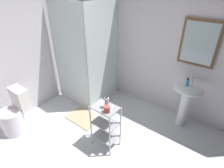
{
  "coord_description": "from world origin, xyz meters",
  "views": [
    {
      "loc": [
        1.23,
        -1.17,
        2.3
      ],
      "look_at": [
        -0.19,
        0.68,
        0.92
      ],
      "focal_mm": 28.87,
      "sensor_mm": 36.0,
      "label": 1
    }
  ],
  "objects_px": {
    "storage_cart": "(106,124)",
    "lotion_bottle_white": "(107,102)",
    "hand_soap_bottle": "(187,82)",
    "rinse_cup": "(107,109)",
    "bath_mat": "(83,118)",
    "toilet": "(15,115)",
    "pedestal_sink": "(186,98)",
    "shower_stall": "(89,78)"
  },
  "relations": [
    {
      "from": "bath_mat",
      "to": "storage_cart",
      "type": "bearing_deg",
      "value": -15.87
    },
    {
      "from": "hand_soap_bottle",
      "to": "rinse_cup",
      "type": "height_order",
      "value": "hand_soap_bottle"
    },
    {
      "from": "toilet",
      "to": "bath_mat",
      "type": "bearing_deg",
      "value": 52.16
    },
    {
      "from": "lotion_bottle_white",
      "to": "rinse_cup",
      "type": "height_order",
      "value": "lotion_bottle_white"
    },
    {
      "from": "shower_stall",
      "to": "bath_mat",
      "type": "xyz_separation_m",
      "value": [
        0.41,
        -0.62,
        -0.45
      ]
    },
    {
      "from": "lotion_bottle_white",
      "to": "bath_mat",
      "type": "distance_m",
      "value": 1.13
    },
    {
      "from": "hand_soap_bottle",
      "to": "lotion_bottle_white",
      "type": "xyz_separation_m",
      "value": [
        -0.72,
        -1.14,
        -0.05
      ]
    },
    {
      "from": "storage_cart",
      "to": "lotion_bottle_white",
      "type": "relative_size",
      "value": 3.94
    },
    {
      "from": "toilet",
      "to": "hand_soap_bottle",
      "type": "relative_size",
      "value": 5.3
    },
    {
      "from": "lotion_bottle_white",
      "to": "rinse_cup",
      "type": "relative_size",
      "value": 2.1
    },
    {
      "from": "bath_mat",
      "to": "toilet",
      "type": "bearing_deg",
      "value": -127.84
    },
    {
      "from": "toilet",
      "to": "pedestal_sink",
      "type": "bearing_deg",
      "value": 39.93
    },
    {
      "from": "shower_stall",
      "to": "lotion_bottle_white",
      "type": "xyz_separation_m",
      "value": [
        1.16,
        -0.82,
        0.36
      ]
    },
    {
      "from": "shower_stall",
      "to": "pedestal_sink",
      "type": "height_order",
      "value": "shower_stall"
    },
    {
      "from": "storage_cart",
      "to": "rinse_cup",
      "type": "height_order",
      "value": "rinse_cup"
    },
    {
      "from": "bath_mat",
      "to": "rinse_cup",
      "type": "bearing_deg",
      "value": -18.26
    },
    {
      "from": "toilet",
      "to": "lotion_bottle_white",
      "type": "bearing_deg",
      "value": 25.55
    },
    {
      "from": "shower_stall",
      "to": "toilet",
      "type": "distance_m",
      "value": 1.54
    },
    {
      "from": "shower_stall",
      "to": "hand_soap_bottle",
      "type": "height_order",
      "value": "shower_stall"
    },
    {
      "from": "lotion_bottle_white",
      "to": "storage_cart",
      "type": "bearing_deg",
      "value": -138.42
    },
    {
      "from": "shower_stall",
      "to": "rinse_cup",
      "type": "distance_m",
      "value": 1.55
    },
    {
      "from": "pedestal_sink",
      "to": "bath_mat",
      "type": "relative_size",
      "value": 1.35
    },
    {
      "from": "rinse_cup",
      "to": "bath_mat",
      "type": "xyz_separation_m",
      "value": [
        -0.82,
        0.27,
        -0.78
      ]
    },
    {
      "from": "shower_stall",
      "to": "rinse_cup",
      "type": "bearing_deg",
      "value": -36.1
    },
    {
      "from": "shower_stall",
      "to": "storage_cart",
      "type": "distance_m",
      "value": 1.41
    },
    {
      "from": "hand_soap_bottle",
      "to": "storage_cart",
      "type": "bearing_deg",
      "value": -122.57
    },
    {
      "from": "shower_stall",
      "to": "hand_soap_bottle",
      "type": "relative_size",
      "value": 13.95
    },
    {
      "from": "hand_soap_bottle",
      "to": "rinse_cup",
      "type": "xyz_separation_m",
      "value": [
        -0.66,
        -1.21,
        -0.09
      ]
    },
    {
      "from": "pedestal_sink",
      "to": "toilet",
      "type": "xyz_separation_m",
      "value": [
        -2.2,
        -1.84,
        -0.26
      ]
    },
    {
      "from": "bath_mat",
      "to": "pedestal_sink",
      "type": "bearing_deg",
      "value": 32.34
    },
    {
      "from": "storage_cart",
      "to": "lotion_bottle_white",
      "type": "distance_m",
      "value": 0.39
    },
    {
      "from": "lotion_bottle_white",
      "to": "toilet",
      "type": "bearing_deg",
      "value": -154.45
    },
    {
      "from": "toilet",
      "to": "rinse_cup",
      "type": "height_order",
      "value": "rinse_cup"
    },
    {
      "from": "pedestal_sink",
      "to": "toilet",
      "type": "height_order",
      "value": "pedestal_sink"
    },
    {
      "from": "rinse_cup",
      "to": "lotion_bottle_white",
      "type": "bearing_deg",
      "value": 130.7
    },
    {
      "from": "hand_soap_bottle",
      "to": "pedestal_sink",
      "type": "bearing_deg",
      "value": 17.67
    },
    {
      "from": "toilet",
      "to": "bath_mat",
      "type": "xyz_separation_m",
      "value": [
        0.68,
        0.88,
        -0.31
      ]
    },
    {
      "from": "pedestal_sink",
      "to": "shower_stall",
      "type": "bearing_deg",
      "value": -170.1
    },
    {
      "from": "rinse_cup",
      "to": "bath_mat",
      "type": "distance_m",
      "value": 1.16
    },
    {
      "from": "pedestal_sink",
      "to": "lotion_bottle_white",
      "type": "distance_m",
      "value": 1.4
    },
    {
      "from": "toilet",
      "to": "hand_soap_bottle",
      "type": "height_order",
      "value": "hand_soap_bottle"
    },
    {
      "from": "lotion_bottle_white",
      "to": "bath_mat",
      "type": "height_order",
      "value": "lotion_bottle_white"
    }
  ]
}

